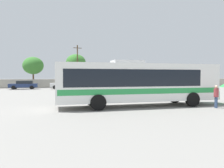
% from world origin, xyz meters
% --- Properties ---
extents(ground_plane, '(300.00, 300.00, 0.00)m').
position_xyz_m(ground_plane, '(0.00, 10.00, 0.00)').
color(ground_plane, gray).
extents(perimeter_wall, '(80.00, 0.30, 1.63)m').
position_xyz_m(perimeter_wall, '(0.00, 27.45, 0.81)').
color(perimeter_wall, '#9E998C').
rests_on(perimeter_wall, ground_plane).
extents(coach_bus_white_green, '(12.03, 2.96, 3.34)m').
position_xyz_m(coach_bus_white_green, '(1.13, -0.33, 1.79)').
color(coach_bus_white_green, white).
rests_on(coach_bus_white_green, ground_plane).
extents(attendant_by_bus_door, '(0.39, 0.39, 1.58)m').
position_xyz_m(attendant_by_bus_door, '(6.21, -2.39, 0.89)').
color(attendant_by_bus_door, '#33476B').
rests_on(attendant_by_bus_door, ground_plane).
extents(parked_car_leftmost_dark_blue, '(4.56, 2.04, 1.43)m').
position_xyz_m(parked_car_leftmost_dark_blue, '(-10.42, 23.76, 0.77)').
color(parked_car_leftmost_dark_blue, navy).
rests_on(parked_car_leftmost_dark_blue, ground_plane).
extents(parked_car_second_white, '(4.25, 2.09, 1.54)m').
position_xyz_m(parked_car_second_white, '(-4.00, 23.64, 0.81)').
color(parked_car_second_white, silver).
rests_on(parked_car_second_white, ground_plane).
extents(utility_pole_far, '(1.79, 0.48, 8.74)m').
position_xyz_m(utility_pole_far, '(-0.86, 31.27, 4.55)').
color(utility_pole_far, '#4C3823').
rests_on(utility_pole_far, ground_plane).
extents(roadside_tree_left, '(4.25, 4.25, 6.21)m').
position_xyz_m(roadside_tree_left, '(-9.92, 32.75, 4.39)').
color(roadside_tree_left, brown).
rests_on(roadside_tree_left, ground_plane).
extents(roadside_tree_midleft, '(4.37, 4.37, 7.05)m').
position_xyz_m(roadside_tree_midleft, '(-1.03, 33.60, 5.18)').
color(roadside_tree_midleft, brown).
rests_on(roadside_tree_midleft, ground_plane).
extents(roadside_tree_midright, '(3.53, 3.53, 5.41)m').
position_xyz_m(roadside_tree_midright, '(9.17, 31.88, 3.89)').
color(roadside_tree_midright, brown).
rests_on(roadside_tree_midright, ground_plane).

